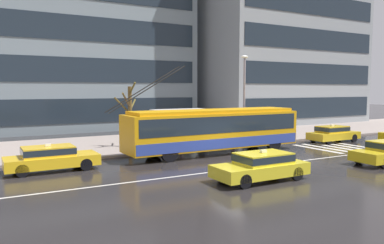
% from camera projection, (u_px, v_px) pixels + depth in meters
% --- Properties ---
extents(ground_plane, '(160.00, 160.00, 0.00)m').
position_uv_depth(ground_plane, '(239.00, 163.00, 21.23)').
color(ground_plane, '#272425').
extents(sidewalk_slab, '(80.00, 10.00, 0.14)m').
position_uv_depth(sidewalk_slab, '(164.00, 141.00, 29.95)').
color(sidewalk_slab, gray).
rests_on(sidewalk_slab, ground_plane).
extents(crosswalk_stripe_edge_near, '(0.44, 4.40, 0.01)m').
position_uv_depth(crosswalk_stripe_edge_near, '(317.00, 149.00, 26.30)').
color(crosswalk_stripe_edge_near, beige).
rests_on(crosswalk_stripe_edge_near, ground_plane).
extents(crosswalk_stripe_inner_a, '(0.44, 4.40, 0.01)m').
position_uv_depth(crosswalk_stripe_inner_a, '(326.00, 148.00, 26.73)').
color(crosswalk_stripe_inner_a, beige).
rests_on(crosswalk_stripe_inner_a, ground_plane).
extents(crosswalk_stripe_center, '(0.44, 4.40, 0.01)m').
position_uv_depth(crosswalk_stripe_center, '(335.00, 147.00, 27.16)').
color(crosswalk_stripe_center, beige).
rests_on(crosswalk_stripe_center, ground_plane).
extents(crosswalk_stripe_inner_b, '(0.44, 4.40, 0.01)m').
position_uv_depth(crosswalk_stripe_inner_b, '(343.00, 146.00, 27.60)').
color(crosswalk_stripe_inner_b, beige).
rests_on(crosswalk_stripe_inner_b, ground_plane).
extents(crosswalk_stripe_edge_far, '(0.44, 4.40, 0.01)m').
position_uv_depth(crosswalk_stripe_edge_far, '(352.00, 145.00, 28.03)').
color(crosswalk_stripe_edge_far, beige).
rests_on(crosswalk_stripe_edge_far, ground_plane).
extents(lane_centre_line, '(72.00, 0.14, 0.01)m').
position_uv_depth(lane_centre_line, '(252.00, 167.00, 20.19)').
color(lane_centre_line, silver).
rests_on(lane_centre_line, ground_plane).
extents(trolleybus, '(13.07, 2.73, 5.54)m').
position_uv_depth(trolleybus, '(215.00, 129.00, 24.35)').
color(trolleybus, orange).
rests_on(trolleybus, ground_plane).
extents(taxi_queued_behind_bus, '(4.55, 1.89, 1.39)m').
position_uv_depth(taxi_queued_behind_bus, '(51.00, 157.00, 19.21)').
color(taxi_queued_behind_bus, yellow).
rests_on(taxi_queued_behind_bus, ground_plane).
extents(taxi_oncoming_near, '(4.46, 1.82, 1.39)m').
position_uv_depth(taxi_oncoming_near, '(261.00, 165.00, 17.21)').
color(taxi_oncoming_near, yellow).
rests_on(taxi_oncoming_near, ground_plane).
extents(taxi_ahead_of_bus, '(4.26, 1.73, 1.39)m').
position_uv_depth(taxi_ahead_of_bus, '(333.00, 133.00, 29.66)').
color(taxi_ahead_of_bus, gold).
rests_on(taxi_ahead_of_bus, ground_plane).
extents(bus_shelter, '(4.04, 1.87, 2.56)m').
position_uv_depth(bus_shelter, '(179.00, 117.00, 27.44)').
color(bus_shelter, gray).
rests_on(bus_shelter, sidewalk_slab).
extents(pedestrian_at_shelter, '(1.57, 1.57, 1.95)m').
position_uv_depth(pedestrian_at_shelter, '(234.00, 119.00, 30.33)').
color(pedestrian_at_shelter, black).
rests_on(pedestrian_at_shelter, sidewalk_slab).
extents(pedestrian_approaching_curb, '(0.46, 0.46, 1.76)m').
position_uv_depth(pedestrian_approaching_curb, '(181.00, 130.00, 27.15)').
color(pedestrian_approaching_curb, '#51464E').
rests_on(pedestrian_approaching_curb, sidewalk_slab).
extents(street_lamp, '(0.60, 0.32, 6.48)m').
position_uv_depth(street_lamp, '(244.00, 91.00, 28.04)').
color(street_lamp, gray).
rests_on(street_lamp, sidewalk_slab).
extents(street_tree_bare, '(1.84, 1.93, 4.49)m').
position_uv_depth(street_tree_bare, '(130.00, 113.00, 26.20)').
color(street_tree_bare, brown).
rests_on(street_tree_bare, sidewalk_slab).
extents(office_tower_corner_left, '(21.55, 12.17, 27.23)m').
position_uv_depth(office_tower_corner_left, '(84.00, 0.00, 40.54)').
color(office_tower_corner_left, gray).
rests_on(office_tower_corner_left, ground_plane).
extents(office_tower_corner_right, '(20.28, 11.69, 26.81)m').
position_uv_depth(office_tower_corner_right, '(279.00, 13.00, 46.21)').
color(office_tower_corner_right, '#8F969A').
rests_on(office_tower_corner_right, ground_plane).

